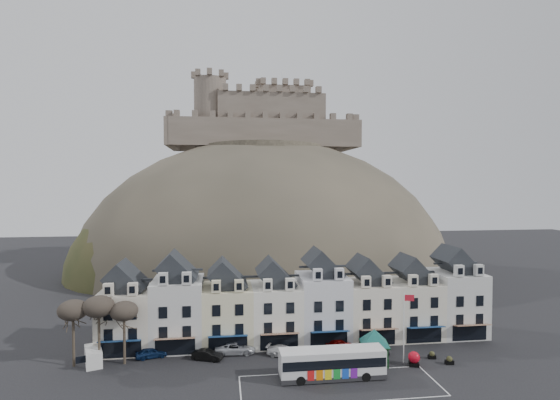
# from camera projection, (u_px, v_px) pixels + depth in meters

# --- Properties ---
(ground) EXTENTS (300.00, 300.00, 0.00)m
(ground) POSITION_uv_depth(u_px,v_px,m) (325.00, 392.00, 46.84)
(ground) COLOR black
(ground) RESTS_ON ground
(coach_bay_markings) EXTENTS (22.00, 7.50, 0.01)m
(coach_bay_markings) POSITION_uv_depth(u_px,v_px,m) (340.00, 386.00, 48.34)
(coach_bay_markings) COLOR silver
(coach_bay_markings) RESTS_ON ground
(townhouse_terrace) EXTENTS (54.40, 9.35, 11.80)m
(townhouse_terrace) POSITION_uv_depth(u_px,v_px,m) (300.00, 303.00, 62.48)
(townhouse_terrace) COLOR silver
(townhouse_terrace) RESTS_ON ground
(castle_hill) EXTENTS (100.00, 76.00, 68.00)m
(castle_hill) POSITION_uv_depth(u_px,v_px,m) (269.00, 268.00, 115.32)
(castle_hill) COLOR #3C392E
(castle_hill) RESTS_ON ground
(castle) EXTENTS (50.20, 22.20, 22.00)m
(castle) POSITION_uv_depth(u_px,v_px,m) (264.00, 119.00, 120.64)
(castle) COLOR #61554A
(castle) RESTS_ON ground
(tree_left_far) EXTENTS (3.61, 3.61, 8.24)m
(tree_left_far) POSITION_uv_depth(u_px,v_px,m) (73.00, 311.00, 53.22)
(tree_left_far) COLOR #342921
(tree_left_far) RESTS_ON ground
(tree_left_mid) EXTENTS (3.78, 3.78, 8.64)m
(tree_left_mid) POSITION_uv_depth(u_px,v_px,m) (99.00, 307.00, 53.60)
(tree_left_mid) COLOR #342921
(tree_left_mid) RESTS_ON ground
(tree_left_near) EXTENTS (3.43, 3.43, 7.84)m
(tree_left_near) POSITION_uv_depth(u_px,v_px,m) (124.00, 312.00, 54.01)
(tree_left_near) COLOR #342921
(tree_left_near) RESTS_ON ground
(bus) EXTENTS (12.13, 2.86, 3.42)m
(bus) POSITION_uv_depth(u_px,v_px,m) (332.00, 362.00, 50.15)
(bus) COLOR #262628
(bus) RESTS_ON ground
(bus_shelter) EXTENTS (6.72, 6.72, 4.34)m
(bus_shelter) POSITION_uv_depth(u_px,v_px,m) (374.00, 337.00, 54.20)
(bus_shelter) COLOR #113317
(bus_shelter) RESTS_ON ground
(red_buoy) EXTENTS (1.49, 1.49, 1.75)m
(red_buoy) POSITION_uv_depth(u_px,v_px,m) (414.00, 358.00, 53.64)
(red_buoy) COLOR black
(red_buoy) RESTS_ON ground
(flagpole) EXTENTS (1.25, 0.41, 8.86)m
(flagpole) POSITION_uv_depth(u_px,v_px,m) (405.00, 323.00, 54.44)
(flagpole) COLOR silver
(flagpole) RESTS_ON ground
(white_van) EXTENTS (3.14, 4.61, 1.94)m
(white_van) POSITION_uv_depth(u_px,v_px,m) (93.00, 356.00, 54.16)
(white_van) COLOR silver
(white_van) RESTS_ON ground
(planter_west) EXTENTS (1.09, 0.72, 1.03)m
(planter_west) POSITION_uv_depth(u_px,v_px,m) (449.00, 360.00, 54.05)
(planter_west) COLOR black
(planter_west) RESTS_ON ground
(planter_east) EXTENTS (1.02, 0.67, 0.96)m
(planter_east) POSITION_uv_depth(u_px,v_px,m) (432.00, 355.00, 55.79)
(planter_east) COLOR black
(planter_east) RESTS_ON ground
(car_navy) EXTENTS (4.24, 2.52, 1.35)m
(car_navy) POSITION_uv_depth(u_px,v_px,m) (151.00, 352.00, 56.11)
(car_navy) COLOR #0E2148
(car_navy) RESTS_ON ground
(car_black) EXTENTS (4.16, 2.65, 1.29)m
(car_black) POSITION_uv_depth(u_px,v_px,m) (207.00, 355.00, 55.36)
(car_black) COLOR black
(car_black) RESTS_ON ground
(car_silver) EXTENTS (5.39, 2.69, 1.49)m
(car_silver) POSITION_uv_depth(u_px,v_px,m) (235.00, 348.00, 57.50)
(car_silver) COLOR #B9BBC1
(car_silver) RESTS_ON ground
(car_white) EXTENTS (4.97, 3.58, 1.34)m
(car_white) POSITION_uv_depth(u_px,v_px,m) (284.00, 351.00, 56.58)
(car_white) COLOR silver
(car_white) RESTS_ON ground
(car_maroon) EXTENTS (4.10, 2.80, 1.30)m
(car_maroon) POSITION_uv_depth(u_px,v_px,m) (339.00, 344.00, 59.33)
(car_maroon) COLOR #600605
(car_maroon) RESTS_ON ground
(car_charcoal) EXTENTS (4.65, 2.64, 1.45)m
(car_charcoal) POSITION_uv_depth(u_px,v_px,m) (372.00, 348.00, 57.35)
(car_charcoal) COLOR black
(car_charcoal) RESTS_ON ground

